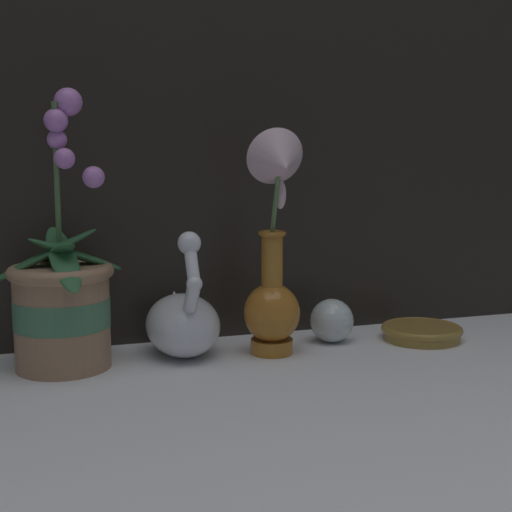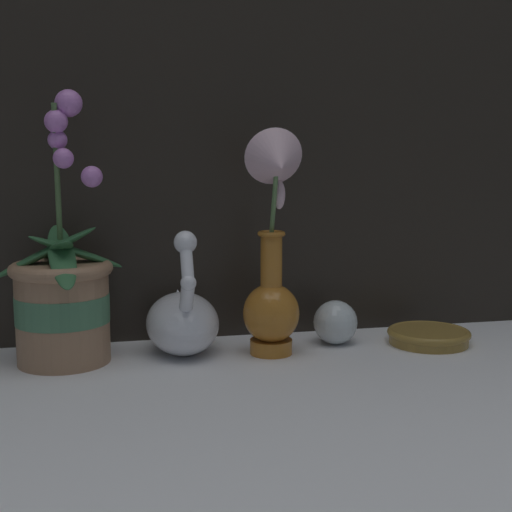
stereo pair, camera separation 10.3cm
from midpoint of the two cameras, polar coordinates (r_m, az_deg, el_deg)
The scene contains 6 objects.
ground_plane at distance 1.03m, azimuth 3.83°, elevation -9.18°, with size 2.80×2.80×0.00m, color white.
orchid_potted_plant at distance 1.07m, azimuth -12.61°, elevation -3.22°, with size 0.20×0.21×0.40m.
swan_figurine at distance 1.11m, azimuth -3.28°, elevation -5.09°, with size 0.11×0.19×0.20m.
blue_vase at distance 1.08m, azimuth 4.12°, elevation -0.74°, with size 0.09×0.12×0.35m.
glass_sphere at distance 1.17m, azimuth 8.88°, elevation -5.29°, with size 0.07×0.07×0.07m.
amber_dish at distance 1.21m, azimuth 16.04°, elevation -6.15°, with size 0.13×0.13×0.02m.
Camera 2 is at (-0.22, -0.96, 0.31)m, focal length 50.00 mm.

